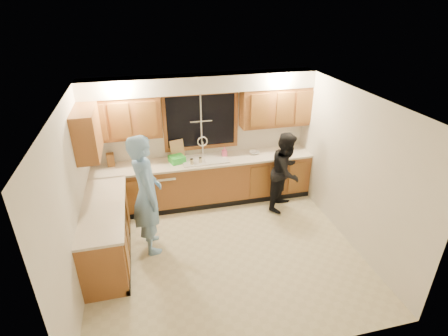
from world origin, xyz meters
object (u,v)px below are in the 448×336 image
object	(u,v)px
dishwasher	(162,188)
dish_crate	(177,159)
sink	(205,162)
knife_block	(111,160)
soap_bottle	(224,152)
man	(147,195)
bowl	(254,153)
woman	(286,171)
stove	(104,256)

from	to	relation	value
dishwasher	dish_crate	bearing A→B (deg)	5.15
sink	knife_block	distance (m)	1.74
soap_bottle	sink	bearing A→B (deg)	-174.39
man	knife_block	distance (m)	1.46
sink	dishwasher	size ratio (longest dim) A/B	1.05
sink	dishwasher	world-z (taller)	sink
knife_block	soap_bottle	xyz separation A→B (m)	(2.12, -0.12, -0.02)
dishwasher	soap_bottle	xyz separation A→B (m)	(1.25, 0.05, 0.61)
sink	knife_block	size ratio (longest dim) A/B	3.55
dish_crate	bowl	size ratio (longest dim) A/B	1.39
man	bowl	distance (m)	2.46
dishwasher	soap_bottle	world-z (taller)	soap_bottle
bowl	woman	bearing A→B (deg)	-53.03
man	bowl	world-z (taller)	man
dishwasher	bowl	xyz separation A→B (m)	(1.86, 0.05, 0.53)
man	knife_block	xyz separation A→B (m)	(-0.59, 1.34, 0.05)
stove	man	size ratio (longest dim) A/B	0.46
man	dish_crate	size ratio (longest dim) A/B	7.44
soap_bottle	bowl	xyz separation A→B (m)	(0.61, -0.00, -0.08)
man	soap_bottle	size ratio (longest dim) A/B	9.75
dishwasher	woman	size ratio (longest dim) A/B	0.53
stove	bowl	bearing A→B (deg)	33.57
sink	man	world-z (taller)	man
bowl	knife_block	bearing A→B (deg)	177.50
dish_crate	dishwasher	bearing A→B (deg)	-174.85
knife_block	soap_bottle	size ratio (longest dim) A/B	1.20
stove	bowl	size ratio (longest dim) A/B	4.72
sink	stove	size ratio (longest dim) A/B	0.96
sink	woman	world-z (taller)	woman
woman	dishwasher	bearing A→B (deg)	120.23
dish_crate	bowl	xyz separation A→B (m)	(1.53, 0.02, -0.04)
knife_block	man	bearing A→B (deg)	-69.88
man	soap_bottle	bearing A→B (deg)	-59.59
sink	dish_crate	world-z (taller)	sink
woman	dish_crate	size ratio (longest dim) A/B	5.78
man	knife_block	bearing A→B (deg)	15.54
knife_block	sink	bearing A→B (deg)	-8.77
sink	dishwasher	xyz separation A→B (m)	(-0.85, -0.01, -0.45)
soap_bottle	dish_crate	bearing A→B (deg)	-178.48
man	dish_crate	xyz separation A→B (m)	(0.61, 1.20, -0.01)
stove	dish_crate	bearing A→B (deg)	55.28
dishwasher	bowl	bearing A→B (deg)	1.60
knife_block	bowl	size ratio (longest dim) A/B	1.27
dishwasher	dish_crate	size ratio (longest dim) A/B	3.09
knife_block	dish_crate	size ratio (longest dim) A/B	0.91
woman	bowl	bearing A→B (deg)	80.33
woman	dish_crate	bearing A→B (deg)	117.38
woman	soap_bottle	distance (m)	1.23
sink	bowl	world-z (taller)	sink
dishwasher	man	bearing A→B (deg)	-103.66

